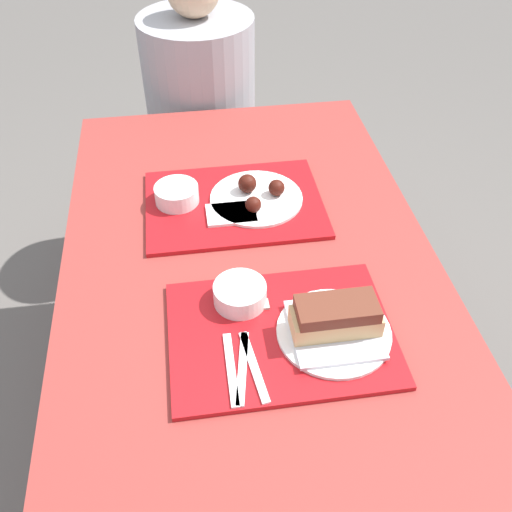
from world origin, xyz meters
The scene contains 15 objects.
ground_plane centered at (0.00, 0.00, 0.00)m, with size 12.00×12.00×0.00m, color #605B56.
picnic_table centered at (0.00, 0.00, 0.66)m, with size 0.87×1.56×0.76m.
picnic_bench_far centered at (0.00, 1.00, 0.38)m, with size 0.83×0.28×0.45m.
tray_near centered at (0.03, -0.18, 0.76)m, with size 0.45×0.34×0.01m.
tray_far centered at (-0.01, 0.26, 0.76)m, with size 0.45×0.34×0.01m.
bowl_coleslaw_near centered at (-0.04, -0.08, 0.80)m, with size 0.11×0.11×0.05m.
brisket_sandwich_plate centered at (0.13, -0.20, 0.80)m, with size 0.23×0.23×0.09m.
plastic_fork_near centered at (-0.06, -0.26, 0.77)m, with size 0.05×0.17×0.00m.
plastic_knife_near centered at (-0.04, -0.26, 0.77)m, with size 0.04×0.17×0.00m.
plastic_spoon_near centered at (-0.08, -0.26, 0.77)m, with size 0.02×0.17×0.00m.
condiment_packet centered at (0.00, -0.10, 0.77)m, with size 0.04×0.03×0.01m.
bowl_coleslaw_far centered at (-0.16, 0.29, 0.80)m, with size 0.11×0.11×0.05m.
wings_plate_far centered at (0.05, 0.27, 0.78)m, with size 0.24×0.24×0.06m.
napkin_far centered at (-0.03, 0.21, 0.77)m, with size 0.12×0.09×0.01m.
person_seated_across centered at (-0.05, 1.00, 0.73)m, with size 0.39×0.39×0.70m.
Camera 1 is at (-0.13, -0.90, 1.67)m, focal length 40.00 mm.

